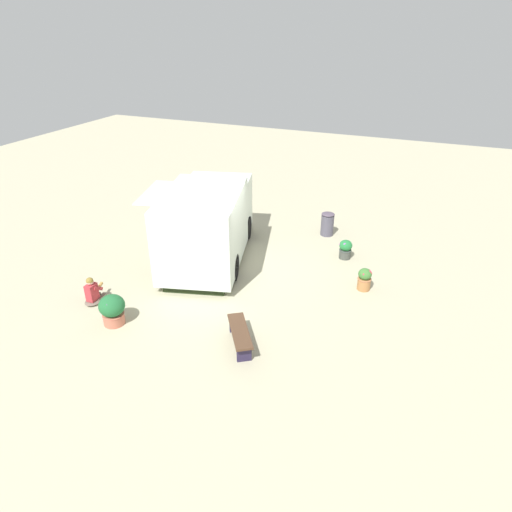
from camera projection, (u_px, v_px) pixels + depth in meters
ground_plane at (232, 269)px, 14.44m from camera, size 40.00×40.00×0.00m
food_truck at (208, 224)px, 14.55m from camera, size 5.45×3.50×2.48m
person_customer at (93, 293)px, 12.59m from camera, size 0.79×0.46×0.80m
planter_flowering_near at (345, 249)px, 14.92m from camera, size 0.42×0.42×0.64m
planter_flowering_far at (112, 309)px, 11.64m from camera, size 0.66×0.66×0.83m
planter_flowering_side at (364, 279)px, 13.18m from camera, size 0.41×0.41×0.67m
plaza_bench at (240, 334)px, 10.90m from camera, size 1.41×1.13×0.45m
trash_bin at (327, 224)px, 16.50m from camera, size 0.47×0.47×0.86m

